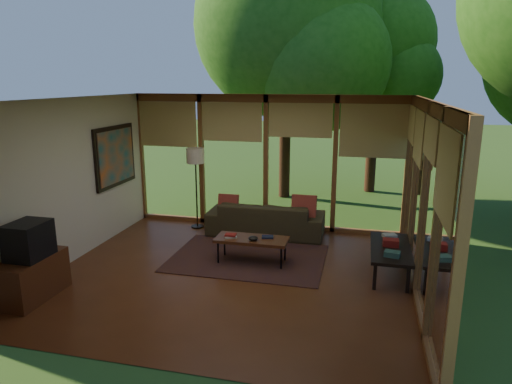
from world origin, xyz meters
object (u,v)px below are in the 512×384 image
(media_cabinet, at_px, (32,277))
(side_console, at_px, (390,250))
(floor_lamp, at_px, (195,160))
(coffee_table, at_px, (252,240))
(television, at_px, (29,240))
(sofa, at_px, (266,218))

(media_cabinet, bearing_deg, side_console, 22.09)
(floor_lamp, xyz_separation_m, coffee_table, (1.55, -1.55, -1.01))
(television, height_order, side_console, television)
(floor_lamp, bearing_deg, media_cabinet, -107.61)
(television, xyz_separation_m, floor_lamp, (1.09, 3.50, 0.56))
(sofa, relative_size, coffee_table, 1.87)
(sofa, bearing_deg, television, 51.98)
(television, xyz_separation_m, coffee_table, (2.64, 1.95, -0.46))
(floor_lamp, height_order, side_console, floor_lamp)
(sofa, relative_size, side_console, 1.61)
(media_cabinet, bearing_deg, sofa, 52.70)
(sofa, xyz_separation_m, television, (-2.56, -3.39, 0.52))
(side_console, bearing_deg, television, -157.83)
(coffee_table, bearing_deg, media_cabinet, -143.75)
(sofa, xyz_separation_m, media_cabinet, (-2.58, -3.39, -0.03))
(media_cabinet, xyz_separation_m, side_console, (4.87, 1.98, 0.11))
(sofa, distance_m, media_cabinet, 4.26)
(television, height_order, coffee_table, television)
(media_cabinet, distance_m, coffee_table, 3.30)
(coffee_table, height_order, side_console, side_console)
(floor_lamp, bearing_deg, side_console, -22.08)
(media_cabinet, xyz_separation_m, coffee_table, (2.66, 1.95, 0.09))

